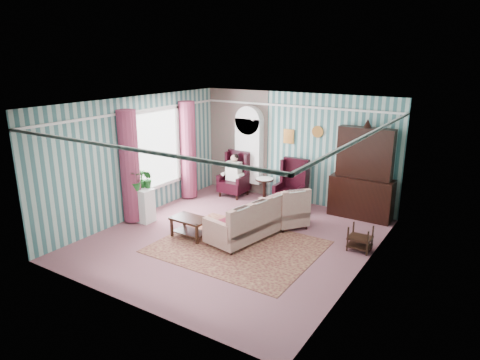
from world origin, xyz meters
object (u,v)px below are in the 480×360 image
Objects in this scene: bookcase at (249,155)px; sofa at (247,213)px; wingback_left at (234,174)px; coffee_table at (190,228)px; dresser_hutch at (363,171)px; round_side_table at (264,189)px; seated_woman at (234,175)px; wingback_right at (291,184)px; floral_armchair at (289,206)px; plant_stand at (142,205)px; nest_table at (360,238)px.

sofa is at bearing -59.47° from bookcase.
wingback_left reaches higher than coffee_table.
round_side_table is at bearing -177.36° from dresser_hutch.
round_side_table is at bearing 9.46° from seated_woman.
wingback_right is 1.31m from floral_armchair.
floral_armchair reaches higher than round_side_table.
seated_woman is 0.96m from round_side_table.
seated_woman reaches higher than plant_stand.
wingback_right is 2.25m from sofa.
round_side_table is (0.90, 0.15, -0.33)m from wingback_left.
round_side_table is at bearing 9.46° from wingback_left.
bookcase is 3.44m from coffee_table.
seated_woman is (0.00, 0.00, -0.04)m from wingback_left.
sofa is (1.81, -2.25, -0.02)m from seated_woman.
sofa is (2.61, 0.50, 0.17)m from plant_stand.
bookcase is at bearing 57.34° from seated_woman.
wingback_right is 2.08× the size of round_side_table.
coffee_table is at bearing -81.02° from bookcase.
coffee_table is (0.52, -3.28, -0.90)m from bookcase.
sofa is 1.89× the size of floral_armchair.
nest_table is 0.68× the size of plant_stand.
nest_table is at bearing -20.85° from wingback_left.
bookcase is 1.90× the size of seated_woman.
dresser_hutch is 1.86m from wingback_right.
plant_stand is (-0.80, -2.75, -0.19)m from seated_woman.
round_side_table is 1.94m from floral_armchair.
nest_table is at bearing -20.85° from seated_woman.
wingback_right is 1.27× the size of floral_armchair.
dresser_hutch is 2.01m from floral_armchair.
dresser_hutch is 4.37× the size of nest_table.
wingback_left reaches higher than floral_armchair.
floral_armchair is (2.05, -1.57, -0.63)m from bookcase.
coffee_table is at bearing -75.11° from seated_woman.
coffee_table is (-3.30, -1.34, -0.05)m from nest_table.
plant_stand reaches higher than coffee_table.
coffee_table is at bearing 175.29° from floral_armchair.
seated_woman is 1.97× the size of round_side_table.
wingback_right is at bearing 62.12° from floral_armchair.
bookcase is 1.07m from round_side_table.
wingback_right is at bearing -10.01° from round_side_table.
coffee_table is (0.77, -2.89, -0.37)m from seated_woman.
dresser_hutch is 4.29m from coffee_table.
sofa is at bearing -123.89° from dresser_hutch.
nest_table is at bearing -26.92° from bookcase.
bookcase is at bearing 71.51° from plant_stand.
nest_table is at bearing 13.84° from plant_stand.
sofa is at bearing -51.23° from seated_woman.
round_side_table is at bearing 87.53° from coffee_table.
coffee_table is (-1.04, -0.64, -0.35)m from sofa.
dresser_hutch reaches higher than wingback_left.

